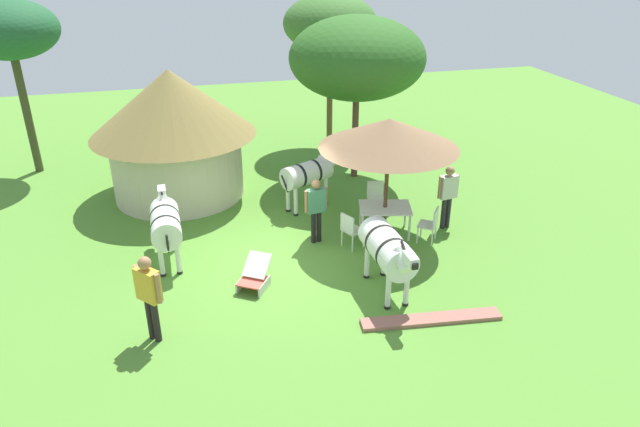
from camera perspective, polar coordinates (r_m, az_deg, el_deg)
The scene contains 18 objects.
ground_plane at distance 13.52m, azimuth -3.72°, elevation -4.73°, with size 36.00×36.00×0.00m, color #528930.
thatched_hut at distance 16.73m, azimuth -14.20°, elevation 8.20°, with size 4.56×4.56×3.63m.
shade_umbrella at distance 13.80m, azimuth 6.82°, elevation 7.82°, with size 3.34×3.34×3.00m.
patio_dining_table at distance 14.53m, azimuth 6.41°, elevation 0.35°, with size 1.46×1.20×0.74m.
patio_chair_near_lawn at distance 13.84m, azimuth 3.00°, elevation -1.48°, with size 0.57×0.58×0.90m.
patio_chair_near_hut at distance 14.35m, azimuth 10.86°, elevation -0.90°, with size 0.60×0.60×0.90m.
patio_chair_west_end at distance 15.62m, azimuth 5.51°, elevation 1.76°, with size 0.50×0.48×0.90m.
guest_beside_umbrella at distance 14.94m, azimuth 12.48°, elevation 2.14°, with size 0.60×0.28×1.69m.
guest_behind_table at distance 13.88m, azimuth -0.38°, elevation 0.82°, with size 0.59×0.28×1.66m.
standing_watcher at distance 10.96m, azimuth -16.49°, elevation -7.33°, with size 0.48×0.50×1.77m.
striped_lounge_chair at distance 12.52m, azimuth -6.49°, elevation -6.21°, with size 0.87×0.95×0.65m.
zebra_nearest_camera at distance 11.97m, azimuth 6.75°, elevation -3.57°, with size 0.77×2.29×1.56m.
zebra_by_umbrella at distance 13.51m, azimuth -14.97°, elevation -0.90°, with size 0.70×2.19×1.53m.
zebra_toward_hut at distance 15.72m, azimuth -1.15°, elevation 3.95°, with size 1.91×1.19×1.55m.
acacia_tree_left_background at distance 19.69m, azimuth -28.33°, elevation 15.55°, with size 2.85×2.85×5.23m.
acacia_tree_far_lawn at distance 20.09m, azimuth 1.01°, elevation 18.15°, with size 3.12×3.12×5.13m.
acacia_tree_right_background at distance 17.23m, azimuth 3.68°, elevation 15.03°, with size 3.94×3.94×4.83m.
brick_patio_kerb at distance 11.77m, azimuth 10.88°, elevation -10.16°, with size 2.80×0.36×0.08m, color #975F52.
Camera 1 is at (-2.05, -11.46, 6.87)m, focal length 32.53 mm.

